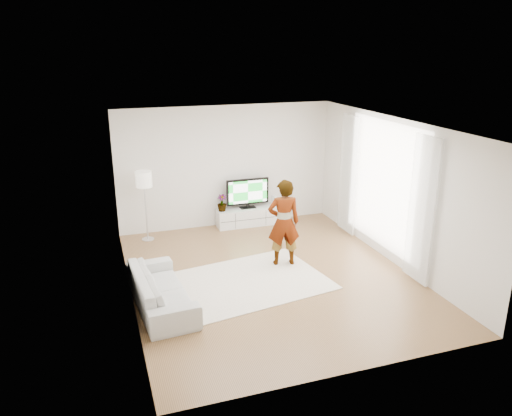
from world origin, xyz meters
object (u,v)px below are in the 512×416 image
object	(u,v)px
player	(284,223)
rug	(247,282)
sofa	(161,289)
media_console	(248,217)
floor_lamp	(144,182)
television	(248,192)

from	to	relation	value
player	rug	bearing A→B (deg)	41.40
rug	sofa	size ratio (longest dim) A/B	1.37
media_console	sofa	size ratio (longest dim) A/B	0.73
floor_lamp	sofa	bearing A→B (deg)	-92.69
rug	floor_lamp	bearing A→B (deg)	118.20
sofa	floor_lamp	xyz separation A→B (m)	(0.14, 3.02, 1.00)
television	floor_lamp	distance (m)	2.43
media_console	floor_lamp	world-z (taller)	floor_lamp
sofa	floor_lamp	world-z (taller)	floor_lamp
rug	player	bearing A→B (deg)	30.35
player	floor_lamp	distance (m)	3.20
media_console	player	distance (m)	2.41
media_console	television	bearing A→B (deg)	90.00
media_console	player	world-z (taller)	player
media_console	player	size ratio (longest dim) A/B	0.88
rug	floor_lamp	size ratio (longest dim) A/B	1.81
media_console	rug	world-z (taller)	media_console
player	floor_lamp	xyz separation A→B (m)	(-2.34, 2.14, 0.44)
rug	player	xyz separation A→B (m)	(0.91, 0.53, 0.85)
rug	sofa	bearing A→B (deg)	-167.51
television	floor_lamp	xyz separation A→B (m)	(-2.37, -0.21, 0.50)
player	media_console	bearing A→B (deg)	-79.62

